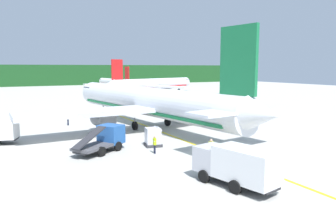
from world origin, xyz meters
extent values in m
cube|color=#B7B5AD|center=(0.00, 48.00, -0.10)|extent=(240.00, 320.00, 0.20)
cube|color=#19471E|center=(0.00, 139.37, 4.62)|extent=(216.00, 6.00, 9.23)
cylinder|color=silver|center=(2.42, 24.77, 3.50)|extent=(8.82, 36.18, 3.80)
cone|color=silver|center=(-0.28, 43.78, 3.50)|extent=(3.91, 2.88, 3.61)
cone|color=silver|center=(5.17, 5.36, 3.90)|extent=(3.65, 3.62, 3.23)
cube|color=#192333|center=(0.03, 41.60, 4.36)|extent=(3.54, 2.83, 0.60)
cube|color=silver|center=(-6.35, 21.50, 2.83)|extent=(16.16, 5.38, 0.50)
cylinder|color=slate|center=(-3.89, 23.67, 1.63)|extent=(2.63, 3.48, 2.20)
cube|color=silver|center=(11.75, 24.07, 2.83)|extent=(16.69, 8.55, 0.50)
cylinder|color=slate|center=(8.78, 25.47, 1.63)|extent=(2.63, 3.48, 2.20)
cube|color=#19723F|center=(4.74, 8.43, 8.65)|extent=(0.97, 4.41, 6.50)
cube|color=silver|center=(4.74, 8.43, 3.90)|extent=(10.75, 4.63, 0.24)
cube|color=#19723F|center=(2.42, 24.77, 2.46)|extent=(8.13, 32.59, 0.36)
cylinder|color=black|center=(0.49, 38.31, 0.55)|extent=(0.50, 1.14, 1.10)
cylinder|color=gray|center=(0.49, 38.31, 1.35)|extent=(0.20, 0.20, 0.50)
cylinder|color=black|center=(0.05, 22.92, 0.55)|extent=(0.50, 1.14, 1.10)
cylinder|color=gray|center=(0.05, 22.92, 1.35)|extent=(0.20, 0.20, 0.50)
cylinder|color=black|center=(5.20, 23.65, 0.55)|extent=(0.50, 1.14, 1.10)
cylinder|color=gray|center=(5.20, 23.65, 1.35)|extent=(0.20, 0.20, 0.50)
cylinder|color=silver|center=(28.15, 76.74, 3.02)|extent=(30.42, 13.26, 3.28)
cone|color=silver|center=(43.80, 82.16, 3.02)|extent=(2.98, 3.62, 3.11)
cone|color=silver|center=(12.17, 71.20, 3.36)|extent=(3.52, 3.54, 2.79)
cube|color=#192333|center=(42.01, 81.54, 3.76)|extent=(2.87, 3.31, 0.52)
cube|color=silver|center=(23.94, 83.62, 2.45)|extent=(7.16, 14.38, 0.43)
cylinder|color=slate|center=(26.18, 81.90, 1.41)|extent=(3.23, 2.70, 1.90)
cube|color=silver|center=(29.10, 68.72, 2.45)|extent=(9.61, 14.26, 0.43)
cylinder|color=slate|center=(29.79, 71.46, 1.41)|extent=(3.23, 2.70, 1.90)
cube|color=red|center=(14.70, 72.08, 7.46)|extent=(3.69, 1.54, 5.61)
cube|color=silver|center=(14.70, 72.08, 3.36)|extent=(5.55, 9.38, 0.21)
cube|color=red|center=(28.15, 76.74, 2.12)|extent=(27.43, 12.09, 0.31)
cylinder|color=black|center=(39.30, 80.60, 0.47)|extent=(1.00, 0.60, 0.95)
cylinder|color=gray|center=(39.30, 80.60, 1.16)|extent=(0.17, 0.17, 0.43)
cylinder|color=black|center=(26.19, 78.43, 0.47)|extent=(1.00, 0.60, 0.95)
cylinder|color=gray|center=(26.19, 78.43, 1.16)|extent=(0.17, 0.17, 0.43)
cylinder|color=black|center=(27.66, 74.19, 0.47)|extent=(1.00, 0.60, 0.95)
cylinder|color=gray|center=(27.66, 74.19, 1.16)|extent=(0.17, 0.17, 0.43)
cylinder|color=white|center=(24.60, 104.61, 2.46)|extent=(4.57, 25.45, 2.67)
cone|color=white|center=(23.59, 118.07, 2.46)|extent=(2.66, 1.87, 2.54)
cone|color=white|center=(25.64, 90.86, 2.74)|extent=(2.43, 2.41, 2.27)
cube|color=#192333|center=(23.71, 116.53, 3.06)|extent=(2.39, 1.85, 0.42)
cube|color=white|center=(18.30, 102.72, 1.99)|extent=(11.35, 3.71, 0.35)
cylinder|color=slate|center=(20.13, 104.13, 1.15)|extent=(1.71, 2.36, 1.55)
cube|color=white|center=(31.12, 103.69, 1.99)|extent=(11.68, 5.33, 0.35)
cylinder|color=slate|center=(29.10, 104.80, 1.15)|extent=(1.71, 2.36, 1.55)
cube|color=red|center=(25.48, 93.03, 6.08)|extent=(0.48, 3.10, 4.57)
cube|color=white|center=(25.48, 93.03, 2.74)|extent=(7.46, 2.79, 0.17)
cube|color=red|center=(24.60, 104.61, 1.73)|extent=(4.24, 22.91, 0.25)
cylinder|color=black|center=(23.88, 114.20, 0.39)|extent=(0.30, 0.79, 0.77)
cylinder|color=gray|center=(23.88, 114.20, 0.95)|extent=(0.14, 0.14, 0.35)
cylinder|color=black|center=(22.86, 103.42, 0.39)|extent=(0.30, 0.79, 0.77)
cylinder|color=gray|center=(22.86, 103.42, 0.95)|extent=(0.14, 0.14, 0.35)
cylinder|color=black|center=(26.51, 103.69, 0.39)|extent=(0.30, 0.79, 0.77)
cylinder|color=gray|center=(26.51, 103.69, 0.95)|extent=(0.14, 0.14, 0.35)
cube|color=silver|center=(-2.03, 2.91, 1.50)|extent=(2.54, 2.24, 1.80)
cube|color=#192333|center=(-2.22, 3.74, 1.86)|extent=(1.82, 0.48, 0.94)
cube|color=white|center=(-1.38, -0.04, 1.68)|extent=(3.07, 4.62, 2.16)
cube|color=#262628|center=(-1.57, 0.84, 0.52)|extent=(2.82, 6.23, 0.16)
cylinder|color=black|center=(-3.04, 2.38, 0.45)|extent=(0.47, 0.94, 0.90)
cylinder|color=black|center=(-0.89, 2.86, 0.45)|extent=(0.47, 0.94, 0.90)
cylinder|color=black|center=(-2.45, -0.28, 0.45)|extent=(0.47, 0.94, 0.90)
cylinder|color=black|center=(-0.30, 0.20, 0.45)|extent=(0.47, 0.94, 0.90)
cylinder|color=black|center=(-15.54, 23.29, 0.45)|extent=(0.94, 0.57, 0.90)
cube|color=#2659A5|center=(-5.77, 14.73, 1.50)|extent=(2.70, 2.82, 1.80)
cube|color=#192333|center=(-5.05, 15.18, 1.86)|extent=(1.05, 1.61, 0.94)
cube|color=#4C4C51|center=(-8.02, 13.32, 0.72)|extent=(4.14, 3.73, 0.24)
cube|color=#2D2D33|center=(-8.35, 13.10, 1.70)|extent=(3.54, 2.69, 1.56)
cube|color=#262628|center=(-7.26, 13.80, 0.52)|extent=(5.31, 4.13, 0.16)
cylinder|color=black|center=(-6.61, 15.50, 0.45)|extent=(0.91, 0.72, 0.90)
cylinder|color=black|center=(-5.44, 13.64, 0.45)|extent=(0.91, 0.72, 0.90)
cylinder|color=black|center=(-8.60, 14.25, 0.45)|extent=(0.91, 0.72, 0.90)
cylinder|color=black|center=(-7.43, 12.39, 0.45)|extent=(0.91, 0.72, 0.90)
cube|color=#333338|center=(-1.63, 13.80, 0.15)|extent=(1.93, 1.93, 0.30)
cube|color=silver|center=(-1.63, 13.80, 1.10)|extent=(1.69, 1.69, 1.60)
cube|color=silver|center=(-1.14, 13.70, 1.75)|extent=(0.87, 1.55, 0.54)
cylinder|color=#191E33|center=(1.03, 7.20, 0.43)|extent=(0.14, 0.14, 0.87)
cylinder|color=#191E33|center=(0.85, 7.19, 0.43)|extent=(0.14, 0.14, 0.87)
cube|color=#CCE519|center=(0.94, 7.19, 1.19)|extent=(0.45, 0.25, 0.65)
cube|color=silver|center=(0.94, 7.19, 1.22)|extent=(0.46, 0.26, 0.06)
sphere|color=tan|center=(0.94, 7.19, 1.63)|extent=(0.23, 0.23, 0.23)
cylinder|color=#CCE519|center=(1.21, 7.21, 1.22)|extent=(0.09, 0.09, 0.62)
cylinder|color=#CCE519|center=(0.67, 7.18, 1.22)|extent=(0.09, 0.09, 0.62)
cylinder|color=#191E33|center=(-2.73, 11.17, 0.42)|extent=(0.14, 0.14, 0.84)
cylinder|color=#191E33|center=(-2.74, 10.99, 0.42)|extent=(0.14, 0.14, 0.84)
cube|color=#CCE519|center=(-2.74, 11.08, 1.16)|extent=(0.25, 0.46, 0.63)
cube|color=silver|center=(-2.74, 11.08, 1.19)|extent=(0.26, 0.47, 0.06)
sphere|color=tan|center=(-2.74, 11.08, 1.59)|extent=(0.23, 0.23, 0.23)
cylinder|color=#CCE519|center=(-2.72, 11.35, 1.19)|extent=(0.09, 0.09, 0.60)
cylinder|color=#CCE519|center=(-2.76, 10.81, 1.19)|extent=(0.09, 0.09, 0.60)
cylinder|color=#191E33|center=(-6.90, 30.39, 0.44)|extent=(0.14, 0.14, 0.87)
cylinder|color=#191E33|center=(-6.94, 30.57, 0.44)|extent=(0.14, 0.14, 0.87)
cube|color=#CCE519|center=(-6.92, 30.48, 1.20)|extent=(0.30, 0.48, 0.65)
cube|color=silver|center=(-6.92, 30.48, 1.23)|extent=(0.32, 0.49, 0.06)
sphere|color=tan|center=(-6.92, 30.48, 1.64)|extent=(0.24, 0.24, 0.24)
cylinder|color=#CCE519|center=(-6.86, 30.22, 1.23)|extent=(0.09, 0.09, 0.62)
cylinder|color=#CCE519|center=(-6.97, 30.75, 1.23)|extent=(0.09, 0.09, 0.62)
cube|color=yellow|center=(2.49, 19.77, 0.01)|extent=(0.30, 60.00, 0.01)
camera|label=1|loc=(-15.59, -16.11, 8.00)|focal=35.16mm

